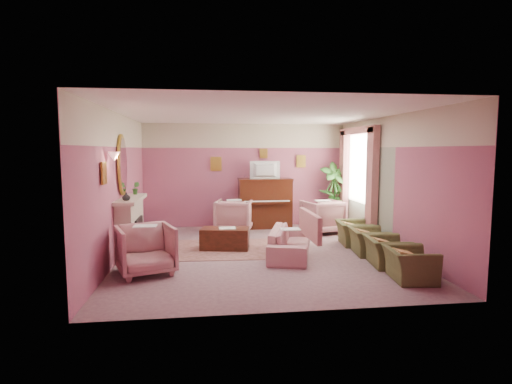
{
  "coord_description": "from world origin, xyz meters",
  "views": [
    {
      "loc": [
        -1.08,
        -7.88,
        2.09
      ],
      "look_at": [
        -0.03,
        0.4,
        1.21
      ],
      "focal_mm": 28.0,
      "sensor_mm": 36.0,
      "label": 1
    }
  ],
  "objects": [
    {
      "name": "area_rug",
      "position": [
        -0.61,
        0.4,
        0.01
      ],
      "size": [
        2.59,
        1.93,
        0.01
      ],
      "primitive_type": "cube",
      "rotation": [
        0.0,
        0.0,
        -0.05
      ],
      "color": "#84544D",
      "rests_on": "floor"
    },
    {
      "name": "picture_rail_band",
      "position": [
        0.0,
        2.99,
        2.47
      ],
      "size": [
        5.5,
        0.01,
        0.65
      ],
      "primitive_type": "cube",
      "color": "beige",
      "rests_on": "wall_back"
    },
    {
      "name": "print_back_right",
      "position": [
        1.55,
        2.96,
        1.78
      ],
      "size": [
        0.26,
        0.03,
        0.34
      ],
      "primitive_type": "cube",
      "color": "#AC8C2E",
      "rests_on": "wall_back"
    },
    {
      "name": "mantel_shelf",
      "position": [
        -2.56,
        0.2,
        1.12
      ],
      "size": [
        0.4,
        1.55,
        0.07
      ],
      "primitive_type": "cube",
      "color": "beige",
      "rests_on": "fireplace_surround"
    },
    {
      "name": "olive_chair_b",
      "position": [
        2.15,
        -1.17,
        0.35
      ],
      "size": [
        0.57,
        0.81,
        0.7
      ],
      "primitive_type": "imported",
      "color": "#4F542B",
      "rests_on": "floor"
    },
    {
      "name": "print_left_wall",
      "position": [
        -2.71,
        -1.2,
        1.72
      ],
      "size": [
        0.03,
        0.28,
        0.36
      ],
      "primitive_type": "cube",
      "color": "#AC8C2E",
      "rests_on": "wall_left"
    },
    {
      "name": "fire_ember",
      "position": [
        -2.45,
        0.2,
        0.22
      ],
      "size": [
        0.06,
        0.54,
        0.1
      ],
      "primitive_type": "cube",
      "color": "#FF5E1D",
      "rests_on": "floor"
    },
    {
      "name": "print_back_left",
      "position": [
        -0.8,
        2.96,
        1.72
      ],
      "size": [
        0.3,
        0.03,
        0.38
      ],
      "primitive_type": "cube",
      "color": "#AC8C2E",
      "rests_on": "wall_back"
    },
    {
      "name": "wall_front",
      "position": [
        0.0,
        -3.0,
        1.4
      ],
      "size": [
        5.5,
        0.02,
        2.8
      ],
      "primitive_type": "cube",
      "color": "#844765",
      "rests_on": "floor"
    },
    {
      "name": "print_back_mid",
      "position": [
        0.5,
        2.96,
        2.0
      ],
      "size": [
        0.22,
        0.03,
        0.26
      ],
      "primitive_type": "cube",
      "color": "#AC8C2E",
      "rests_on": "wall_back"
    },
    {
      "name": "mantel_plant",
      "position": [
        -2.55,
        0.75,
        1.29
      ],
      "size": [
        0.16,
        0.16,
        0.28
      ],
      "primitive_type": "imported",
      "color": "#2C6B24",
      "rests_on": "mantel_shelf"
    },
    {
      "name": "curtain_left",
      "position": [
        2.62,
        0.63,
        1.3
      ],
      "size": [
        0.16,
        0.34,
        2.6
      ],
      "primitive_type": "cube",
      "color": "#B26A69",
      "rests_on": "floor"
    },
    {
      "name": "pelmet",
      "position": [
        2.62,
        1.55,
        2.56
      ],
      "size": [
        0.16,
        2.2,
        0.16
      ],
      "primitive_type": "cube",
      "color": "#B26A69",
      "rests_on": "wall_right"
    },
    {
      "name": "sofa",
      "position": [
        0.57,
        -0.26,
        0.38
      ],
      "size": [
        0.62,
        1.87,
        0.75
      ],
      "primitive_type": "imported",
      "color": "tan",
      "rests_on": "floor"
    },
    {
      "name": "hearth",
      "position": [
        -2.39,
        0.2,
        0.01
      ],
      "size": [
        0.55,
        1.5,
        0.02
      ],
      "primitive_type": "cube",
      "color": "beige",
      "rests_on": "floor"
    },
    {
      "name": "floral_armchair_right",
      "position": [
        1.85,
        1.8,
        0.46
      ],
      "size": [
        0.89,
        0.89,
        0.92
      ],
      "primitive_type": "imported",
      "color": "tan",
      "rests_on": "floor"
    },
    {
      "name": "mirror_frame",
      "position": [
        -2.7,
        0.2,
        1.8
      ],
      "size": [
        0.04,
        0.72,
        1.2
      ],
      "primitive_type": "ellipsoid",
      "color": "#AC8C2E",
      "rests_on": "wall_left"
    },
    {
      "name": "mantel_vase",
      "position": [
        -2.55,
        -0.3,
        1.23
      ],
      "size": [
        0.16,
        0.16,
        0.16
      ],
      "primitive_type": "imported",
      "color": "beige",
      "rests_on": "mantel_shelf"
    },
    {
      "name": "piano_top",
      "position": [
        0.5,
        2.68,
        1.31
      ],
      "size": [
        1.45,
        0.65,
        0.04
      ],
      "primitive_type": "cube",
      "color": "#3B180C",
      "rests_on": "piano"
    },
    {
      "name": "sconce_shade",
      "position": [
        -2.62,
        -0.85,
        1.98
      ],
      "size": [
        0.2,
        0.2,
        0.16
      ],
      "primitive_type": "cone",
      "color": "#FFA49C",
      "rests_on": "wall_left"
    },
    {
      "name": "fireplace_inset",
      "position": [
        -2.49,
        0.2,
        0.4
      ],
      "size": [
        0.18,
        0.72,
        0.68
      ],
      "primitive_type": "cube",
      "color": "black",
      "rests_on": "floor"
    },
    {
      "name": "wall_left",
      "position": [
        -2.75,
        0.0,
        1.4
      ],
      "size": [
        0.02,
        6.0,
        2.8
      ],
      "primitive_type": "cube",
      "color": "#844765",
      "rests_on": "floor"
    },
    {
      "name": "piano_keys",
      "position": [
        0.5,
        2.33,
        0.76
      ],
      "size": [
        1.2,
        0.08,
        0.02
      ],
      "primitive_type": "cube",
      "color": "white",
      "rests_on": "piano"
    },
    {
      "name": "ceiling",
      "position": [
        0.0,
        0.0,
        2.8
      ],
      "size": [
        5.5,
        6.0,
        0.01
      ],
      "primitive_type": "cube",
      "color": "white",
      "rests_on": "wall_back"
    },
    {
      "name": "piano_keyshelf",
      "position": [
        0.5,
        2.33,
        0.72
      ],
      "size": [
        1.3,
        0.12,
        0.06
      ],
      "primitive_type": "cube",
      "color": "#3B180C",
      "rests_on": "piano"
    },
    {
      "name": "floral_armchair_front",
      "position": [
        -2.1,
        -1.11,
        0.46
      ],
      "size": [
        0.89,
        0.89,
        0.92
      ],
      "primitive_type": "imported",
      "color": "tan",
      "rests_on": "floor"
    },
    {
      "name": "olive_chair_c",
      "position": [
        2.15,
        -0.35,
        0.35
      ],
      "size": [
        0.57,
        0.81,
        0.7
      ],
      "primitive_type": "imported",
      "color": "#4F542B",
      "rests_on": "floor"
    },
    {
      "name": "window_blind",
      "position": [
        2.7,
        1.55,
        1.7
      ],
      "size": [
        0.03,
        1.4,
        1.8
      ],
      "primitive_type": "cube",
      "color": "white",
      "rests_on": "wall_right"
    },
    {
      "name": "curtain_right",
      "position": [
        2.62,
        2.47,
        1.3
      ],
      "size": [
        0.16,
        0.34,
        2.6
      ],
      "primitive_type": "cube",
      "color": "#B26A69",
      "rests_on": "floor"
    },
    {
      "name": "floral_armchair_left",
      "position": [
        -0.37,
        2.2,
        0.46
      ],
      "size": [
        0.89,
        0.89,
        0.92
      ],
      "primitive_type": "imported",
      "color": "tan",
      "rests_on": "floor"
    },
    {
      "name": "palm_pot",
      "position": [
        2.36,
        2.51,
        0.17
      ],
      "size": [
        0.34,
        0.34,
        0.34
      ],
      "primitive_type": "cylinder",
      "color": "brown",
      "rests_on": "floor"
    },
    {
      "name": "stripe_panel",
      "position": [
        2.73,
        1.3,
        1.07
      ],
      "size": [
        0.01,
        3.0,
        2.15
      ],
      "primitive_type": "cube",
      "color": "gray",
      "rests_on": "wall_right"
    },
    {
      "name": "side_plant_big",
      "position": [
        2.36,
        2.63,
        0.87
      ],
      "size": [
        0.3,
        0.3,
        0.34
      ],
      "primitive_type": "imported",
      "color": "#2C6B24",
      "rests_on": "side_table"
    },
    {
      "name": "sofa_throw",
      "position": [
        0.97,
        -0.26,
        0.6
      ],
      "size": [
        0.09,
        1.41,
        0.52
      ],
      "primitive_type": "cube",
      "color": "#B26A69",
      "rests_on": "sofa"
    },
    {
      "name": "olive_chair_a",
      "position": [
        2.15,
        -1.99,
        0.35
      ],
      "size": [
        0.57,
        0.81,
        0.7
      ],
      "primitive_type": "imported",
      "color": "#4F542B",
      "rests_on": "floor"
    },
    {
      "name": "olive_chair_d",
      "position": [
        2.15,
        0.47,
        0.35
      ],
      "size": [
        0.57,
        0.81,
        0.7
      ],
      "primitive_type": "imported",
      "color": "#4F542B",
      "rests_on": "floor"
    },
    {
      "name": "wall_back",
      "position": [
        0.0,
        3.0,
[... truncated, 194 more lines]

